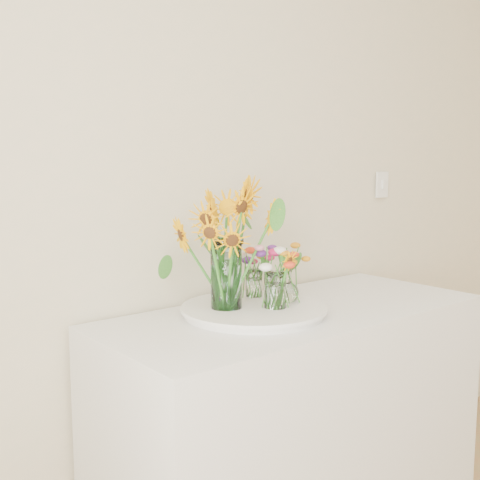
{
  "coord_description": "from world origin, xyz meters",
  "views": [
    {
      "loc": [
        -1.53,
        0.48,
        1.41
      ],
      "look_at": [
        -0.33,
        1.94,
        1.16
      ],
      "focal_mm": 45.0,
      "sensor_mm": 36.0,
      "label": 1
    }
  ],
  "objects": [
    {
      "name": "counter",
      "position": [
        -0.09,
        1.93,
        0.45
      ],
      "size": [
        1.4,
        0.6,
        0.9
      ],
      "primitive_type": "cube",
      "color": "white",
      "rests_on": "ground_plane"
    },
    {
      "name": "tray",
      "position": [
        -0.26,
        1.97,
        0.91
      ],
      "size": [
        0.46,
        0.46,
        0.02
      ],
      "primitive_type": "cylinder",
      "color": "white",
      "rests_on": "counter"
    },
    {
      "name": "mason_jar",
      "position": [
        -0.34,
        2.01,
        1.05
      ],
      "size": [
        0.11,
        0.11,
        0.24
      ],
      "primitive_type": "cylinder",
      "rotation": [
        0.0,
        0.0,
        0.12
      ],
      "color": "#C5F8F7",
      "rests_on": "tray"
    },
    {
      "name": "sunflower_bouquet",
      "position": [
        -0.34,
        2.01,
        1.14
      ],
      "size": [
        0.65,
        0.65,
        0.44
      ],
      "primitive_type": null,
      "rotation": [
        0.0,
        0.0,
        0.12
      ],
      "color": "#FFAE05",
      "rests_on": "tray"
    },
    {
      "name": "small_vase_a",
      "position": [
        -0.21,
        1.91,
        0.99
      ],
      "size": [
        0.08,
        0.08,
        0.13
      ],
      "primitive_type": "cylinder",
      "rotation": [
        0.0,
        0.0,
        -0.06
      ],
      "color": "white",
      "rests_on": "tray"
    },
    {
      "name": "wildflower_posy_a",
      "position": [
        -0.21,
        1.91,
        1.03
      ],
      "size": [
        0.19,
        0.19,
        0.22
      ],
      "primitive_type": null,
      "color": "orange",
      "rests_on": "tray"
    },
    {
      "name": "small_vase_b",
      "position": [
        -0.12,
        1.95,
        0.99
      ],
      "size": [
        0.09,
        0.09,
        0.12
      ],
      "primitive_type": null,
      "rotation": [
        0.0,
        0.0,
        0.08
      ],
      "color": "white",
      "rests_on": "tray"
    },
    {
      "name": "wildflower_posy_b",
      "position": [
        -0.12,
        1.95,
        1.03
      ],
      "size": [
        0.2,
        0.2,
        0.21
      ],
      "primitive_type": null,
      "color": "orange",
      "rests_on": "tray"
    },
    {
      "name": "small_vase_c",
      "position": [
        -0.16,
        2.08,
        0.98
      ],
      "size": [
        0.07,
        0.07,
        0.1
      ],
      "primitive_type": "cylinder",
      "rotation": [
        0.0,
        0.0,
        0.24
      ],
      "color": "white",
      "rests_on": "tray"
    },
    {
      "name": "wildflower_posy_c",
      "position": [
        -0.16,
        2.08,
        1.02
      ],
      "size": [
        0.21,
        0.21,
        0.19
      ],
      "primitive_type": null,
      "color": "orange",
      "rests_on": "tray"
    }
  ]
}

